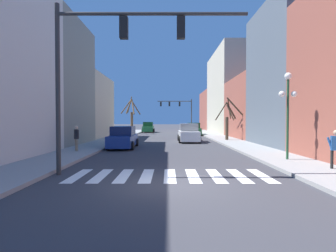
% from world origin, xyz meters
% --- Properties ---
extents(ground_plane, '(240.00, 240.00, 0.00)m').
position_xyz_m(ground_plane, '(0.00, 0.00, 0.00)').
color(ground_plane, '#38383D').
extents(building_row_left, '(6.00, 33.12, 10.98)m').
position_xyz_m(building_row_left, '(-10.48, 9.32, 5.07)').
color(building_row_left, beige).
rests_on(building_row_left, ground_plane).
extents(building_row_right, '(6.00, 60.00, 13.19)m').
position_xyz_m(building_row_right, '(10.48, 24.25, 5.26)').
color(building_row_right, '#934C3D').
rests_on(building_row_right, ground_plane).
extents(crosswalk_stripes, '(7.65, 2.60, 0.01)m').
position_xyz_m(crosswalk_stripes, '(-0.00, 1.36, 0.00)').
color(crosswalk_stripes, white).
rests_on(crosswalk_stripes, ground_plane).
extents(traffic_signal_near, '(7.56, 0.28, 6.75)m').
position_xyz_m(traffic_signal_near, '(-2.27, 1.52, 4.93)').
color(traffic_signal_near, '#2D2D2D').
rests_on(traffic_signal_near, ground_plane).
extents(traffic_signal_far, '(6.60, 0.28, 6.15)m').
position_xyz_m(traffic_signal_far, '(1.98, 41.27, 4.56)').
color(traffic_signal_far, '#2D2D2D').
rests_on(traffic_signal_far, ground_plane).
extents(street_lamp_right_corner, '(0.95, 0.36, 4.46)m').
position_xyz_m(street_lamp_right_corner, '(6.09, 4.63, 3.30)').
color(street_lamp_right_corner, '#1E4C2D').
rests_on(street_lamp_right_corner, sidewalk_right).
extents(car_driving_away_lane, '(2.08, 4.90, 1.82)m').
position_xyz_m(car_driving_away_lane, '(1.98, 17.20, 0.84)').
color(car_driving_away_lane, white).
rests_on(car_driving_away_lane, ground_plane).
extents(car_at_intersection, '(2.05, 4.57, 1.82)m').
position_xyz_m(car_at_intersection, '(-3.52, 36.95, 0.84)').
color(car_at_intersection, '#236B38').
rests_on(car_at_intersection, ground_plane).
extents(car_parked_right_mid, '(1.96, 4.86, 1.77)m').
position_xyz_m(car_parked_right_mid, '(3.57, 28.41, 0.82)').
color(car_parked_right_mid, '#236B38').
rests_on(car_parked_right_mid, ground_plane).
extents(car_parked_left_far, '(2.00, 4.64, 1.69)m').
position_xyz_m(car_parked_left_far, '(-3.55, 11.45, 0.79)').
color(car_parked_left_far, navy).
rests_on(car_parked_left_far, ground_plane).
extents(pedestrian_on_left_sidewalk, '(0.47, 0.64, 1.65)m').
position_xyz_m(pedestrian_on_left_sidewalk, '(-6.07, 8.24, 1.13)').
color(pedestrian_on_left_sidewalk, '#7A705B').
rests_on(pedestrian_on_left_sidewalk, sidewalk_left).
extents(pedestrian_waiting_at_curb, '(0.68, 0.32, 1.61)m').
position_xyz_m(pedestrian_waiting_at_curb, '(6.91, 2.01, 1.10)').
color(pedestrian_waiting_at_curb, black).
rests_on(pedestrian_waiting_at_curb, sidewalk_right).
extents(street_tree_right_far, '(2.94, 2.31, 4.35)m').
position_xyz_m(street_tree_right_far, '(6.15, 17.98, 2.24)').
color(street_tree_right_far, '#473828').
rests_on(street_tree_right_far, sidewalk_right).
extents(street_tree_left_mid, '(2.99, 2.81, 5.69)m').
position_xyz_m(street_tree_left_mid, '(-5.78, 31.90, 2.96)').
color(street_tree_left_mid, brown).
rests_on(street_tree_left_mid, sidewalk_left).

